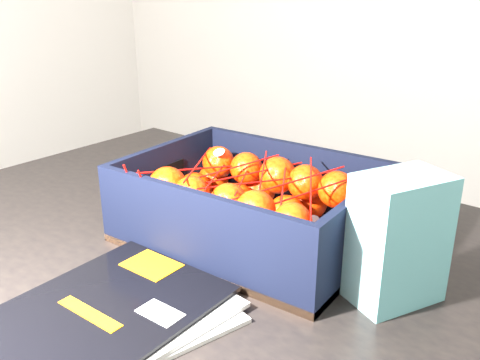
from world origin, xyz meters
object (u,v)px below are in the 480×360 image
Objects in this scene: produce_crate at (251,215)px; retail_carton at (398,239)px; magazine_stack at (106,316)px; table at (221,295)px.

retail_carton reaches higher than produce_crate.
retail_carton reaches higher than magazine_stack.
table is 0.15m from produce_crate.
retail_carton is (0.24, -0.03, 0.04)m from produce_crate.
retail_carton reaches higher than table.
produce_crate is 2.20× the size of retail_carton.
produce_crate is at bearing -159.04° from retail_carton.
magazine_stack is 0.89× the size of produce_crate.
retail_carton is (0.26, 0.25, 0.08)m from magazine_stack.
retail_carton is (0.28, 0.01, 0.18)m from table.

